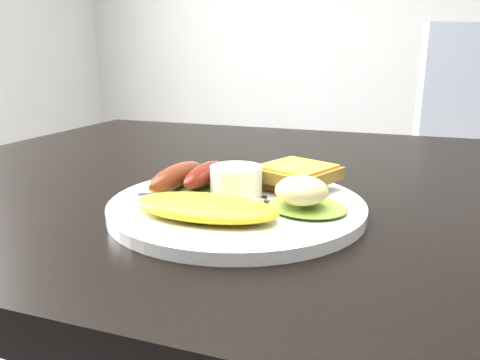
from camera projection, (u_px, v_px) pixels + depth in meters
dining_table at (328, 193)px, 0.63m from camera, size 1.20×0.80×0.04m
person at (306, 116)px, 1.38m from camera, size 0.59×0.45×1.46m
plate at (237, 206)px, 0.49m from camera, size 0.27×0.27×0.01m
lettuce_left at (186, 184)px, 0.54m from camera, size 0.11×0.10×0.01m
lettuce_right at (307, 207)px, 0.46m from camera, size 0.10×0.09×0.01m
omelette at (205, 207)px, 0.44m from camera, size 0.15×0.07×0.02m
sausage_a at (177, 176)px, 0.51m from camera, size 0.03×0.10×0.03m
sausage_b at (204, 174)px, 0.52m from camera, size 0.02×0.10×0.02m
ramekin at (236, 181)px, 0.50m from camera, size 0.06×0.06×0.03m
toast_a at (288, 181)px, 0.54m from camera, size 0.08×0.08×0.01m
toast_b at (297, 173)px, 0.52m from camera, size 0.10×0.10×0.01m
potato_salad at (302, 191)px, 0.44m from camera, size 0.06×0.06×0.03m
fork at (202, 197)px, 0.50m from camera, size 0.14×0.05×0.00m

